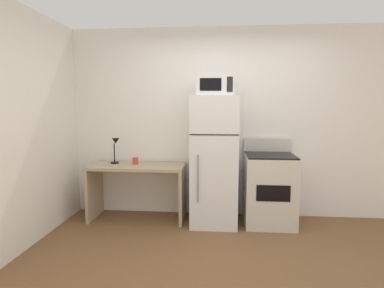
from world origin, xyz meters
name	(u,v)px	position (x,y,z in m)	size (l,w,h in m)	color
ground_plane	(228,277)	(0.00, 0.00, 0.00)	(12.00, 12.00, 0.00)	brown
wall_back_white	(226,123)	(0.00, 1.70, 1.30)	(5.00, 0.10, 2.60)	white
desk	(138,181)	(-1.19, 1.36, 0.53)	(1.27, 0.54, 0.75)	tan
desk_lamp	(115,146)	(-1.51, 1.42, 0.99)	(0.14, 0.12, 0.35)	black
coffee_mug	(135,161)	(-1.22, 1.40, 0.80)	(0.08, 0.08, 0.10)	#D83F33
refrigerator	(214,161)	(-0.15, 1.31, 0.83)	(0.59, 0.66, 1.67)	white
microwave	(215,85)	(-0.15, 1.29, 1.80)	(0.46, 0.35, 0.26)	silver
oven_range	(269,189)	(0.57, 1.33, 0.47)	(0.63, 0.61, 1.10)	beige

